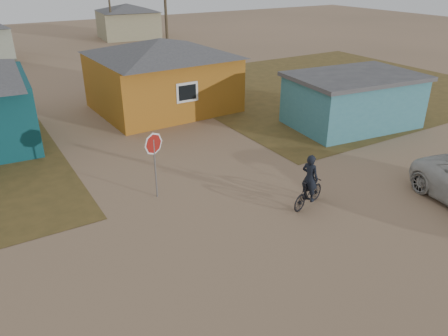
# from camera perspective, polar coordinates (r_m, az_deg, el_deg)

# --- Properties ---
(ground) EXTENTS (120.00, 120.00, 0.00)m
(ground) POSITION_cam_1_polar(r_m,az_deg,el_deg) (13.21, 7.56, -9.70)
(ground) COLOR #937255
(grass_ne) EXTENTS (20.00, 18.00, 0.00)m
(grass_ne) POSITION_cam_1_polar(r_m,az_deg,el_deg) (30.86, 13.18, 10.45)
(grass_ne) COLOR brown
(grass_ne) RESTS_ON ground
(house_yellow) EXTENTS (7.72, 6.76, 3.90)m
(house_yellow) POSITION_cam_1_polar(r_m,az_deg,el_deg) (24.86, -8.10, 12.13)
(house_yellow) COLOR #A16218
(house_yellow) RESTS_ON ground
(shed_turquoise) EXTENTS (6.71, 4.93, 2.60)m
(shed_turquoise) POSITION_cam_1_polar(r_m,az_deg,el_deg) (23.04, 16.45, 8.54)
(shed_turquoise) COLOR teal
(shed_turquoise) RESTS_ON ground
(house_beige_east) EXTENTS (6.95, 6.05, 3.60)m
(house_beige_east) POSITION_cam_1_polar(r_m,az_deg,el_deg) (51.52, -12.43, 18.32)
(house_beige_east) COLOR gray
(house_beige_east) RESTS_ON ground
(utility_pole_near) EXTENTS (1.40, 0.20, 8.00)m
(utility_pole_near) POSITION_cam_1_polar(r_m,az_deg,el_deg) (33.35, -7.60, 19.17)
(utility_pole_near) COLOR #463B2A
(utility_pole_near) RESTS_ON ground
(utility_pole_far) EXTENTS (1.40, 0.20, 8.00)m
(utility_pole_far) POSITION_cam_1_polar(r_m,az_deg,el_deg) (48.63, -14.78, 20.44)
(utility_pole_far) COLOR #463B2A
(utility_pole_far) RESTS_ON ground
(stop_sign) EXTENTS (0.79, 0.08, 2.41)m
(stop_sign) POSITION_cam_1_polar(r_m,az_deg,el_deg) (14.94, -9.14, 2.29)
(stop_sign) COLOR gray
(stop_sign) RESTS_ON ground
(cyclist) EXTENTS (1.73, 0.93, 1.89)m
(cyclist) POSITION_cam_1_polar(r_m,az_deg,el_deg) (14.90, 11.03, -2.57)
(cyclist) COLOR black
(cyclist) RESTS_ON ground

